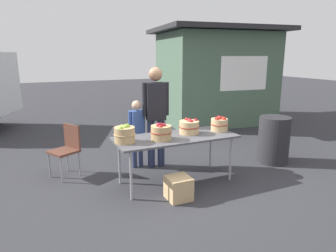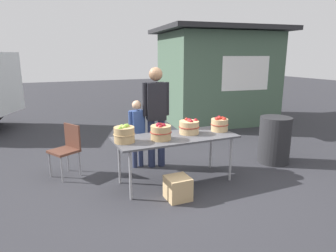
# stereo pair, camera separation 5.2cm
# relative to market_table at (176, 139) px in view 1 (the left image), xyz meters

# --- Properties ---
(ground_plane) EXTENTS (40.00, 40.00, 0.00)m
(ground_plane) POSITION_rel_market_table_xyz_m (0.00, 0.00, -0.71)
(ground_plane) COLOR #2D2D33
(market_table) EXTENTS (1.90, 0.76, 0.75)m
(market_table) POSITION_rel_market_table_xyz_m (0.00, 0.00, 0.00)
(market_table) COLOR #4C4C51
(market_table) RESTS_ON ground
(apple_basket_green_0) EXTENTS (0.32, 0.32, 0.27)m
(apple_basket_green_0) POSITION_rel_market_table_xyz_m (-0.81, 0.02, 0.17)
(apple_basket_green_0) COLOR tan
(apple_basket_green_0) RESTS_ON market_table
(apple_basket_red_0) EXTENTS (0.32, 0.32, 0.27)m
(apple_basket_red_0) POSITION_rel_market_table_xyz_m (-0.28, -0.07, 0.16)
(apple_basket_red_0) COLOR tan
(apple_basket_red_0) RESTS_ON market_table
(apple_basket_red_1) EXTENTS (0.33, 0.33, 0.25)m
(apple_basket_red_1) POSITION_rel_market_table_xyz_m (0.27, 0.07, 0.16)
(apple_basket_red_1) COLOR tan
(apple_basket_red_1) RESTS_ON market_table
(apple_basket_red_2) EXTENTS (0.30, 0.30, 0.25)m
(apple_basket_red_2) POSITION_rel_market_table_xyz_m (0.81, 0.02, 0.16)
(apple_basket_red_2) COLOR tan
(apple_basket_red_2) RESTS_ON market_table
(vendor_adult) EXTENTS (0.46, 0.29, 1.78)m
(vendor_adult) POSITION_rel_market_table_xyz_m (-0.03, 0.76, 0.34)
(vendor_adult) COLOR #262D4C
(vendor_adult) RESTS_ON ground
(child_customer) EXTENTS (0.32, 0.20, 1.21)m
(child_customer) POSITION_rel_market_table_xyz_m (-0.35, 0.87, 0.01)
(child_customer) COLOR #262D4C
(child_customer) RESTS_ON ground
(food_kiosk) EXTENTS (3.80, 3.26, 2.74)m
(food_kiosk) POSITION_rel_market_table_xyz_m (3.08, 3.69, 0.68)
(food_kiosk) COLOR #47604C
(food_kiosk) RESTS_ON ground
(folding_chair) EXTENTS (0.54, 0.54, 0.86)m
(folding_chair) POSITION_rel_market_table_xyz_m (-1.53, 0.97, -0.20)
(folding_chair) COLOR brown
(folding_chair) RESTS_ON ground
(trash_barrel) EXTENTS (0.57, 0.57, 0.87)m
(trash_barrel) POSITION_rel_market_table_xyz_m (2.07, 0.06, -0.27)
(trash_barrel) COLOR #262628
(trash_barrel) RESTS_ON ground
(produce_crate) EXTENTS (0.32, 0.32, 0.32)m
(produce_crate) POSITION_rel_market_table_xyz_m (-0.22, -0.54, -0.54)
(produce_crate) COLOR tan
(produce_crate) RESTS_ON ground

